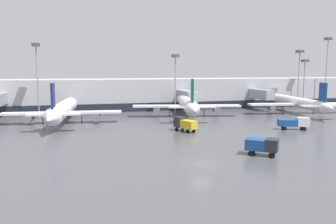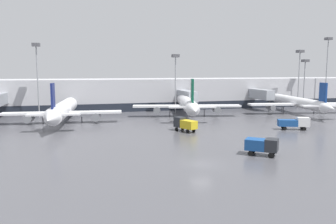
{
  "view_description": "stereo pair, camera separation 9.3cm",
  "coord_description": "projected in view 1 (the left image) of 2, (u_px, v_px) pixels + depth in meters",
  "views": [
    {
      "loc": [
        -13.95,
        -36.86,
        11.44
      ],
      "look_at": [
        3.04,
        27.75,
        3.0
      ],
      "focal_mm": 35.0,
      "sensor_mm": 36.0,
      "label": 1
    },
    {
      "loc": [
        -13.86,
        -36.89,
        11.44
      ],
      "look_at": [
        3.04,
        27.75,
        3.0
      ],
      "focal_mm": 35.0,
      "sensor_mm": 36.0,
      "label": 2
    }
  ],
  "objects": [
    {
      "name": "ground_plane",
      "position": [
        201.0,
        164.0,
        40.33
      ],
      "size": [
        320.0,
        320.0,
        0.0
      ],
      "primitive_type": "plane",
      "color": "#4C4C51"
    },
    {
      "name": "terminal_building",
      "position": [
        130.0,
        94.0,
        99.08
      ],
      "size": [
        160.0,
        31.93,
        9.0
      ],
      "color": "#B2B2B7",
      "rests_on": "ground_plane"
    },
    {
      "name": "parked_jet_0",
      "position": [
        187.0,
        104.0,
        81.65
      ],
      "size": [
        26.91,
        33.1,
        9.71
      ],
      "rotation": [
        0.0,
        0.0,
        1.36
      ],
      "color": "white",
      "rests_on": "ground_plane"
    },
    {
      "name": "parked_jet_1",
      "position": [
        298.0,
        102.0,
        87.3
      ],
      "size": [
        26.77,
        33.66,
        8.72
      ],
      "rotation": [
        0.0,
        0.0,
        1.41
      ],
      "color": "white",
      "rests_on": "ground_plane"
    },
    {
      "name": "parked_jet_2",
      "position": [
        62.0,
        110.0,
        71.21
      ],
      "size": [
        25.54,
        32.95,
        9.18
      ],
      "rotation": [
        0.0,
        0.0,
        1.47
      ],
      "color": "white",
      "rests_on": "ground_plane"
    },
    {
      "name": "service_truck_0",
      "position": [
        185.0,
        124.0,
        61.87
      ],
      "size": [
        3.7,
        5.11,
        2.64
      ],
      "rotation": [
        0.0,
        0.0,
        2.03
      ],
      "color": "gold",
      "rests_on": "ground_plane"
    },
    {
      "name": "service_truck_1",
      "position": [
        294.0,
        123.0,
        63.71
      ],
      "size": [
        6.01,
        3.57,
        2.46
      ],
      "rotation": [
        0.0,
        0.0,
        5.92
      ],
      "color": "#19478C",
      "rests_on": "ground_plane"
    },
    {
      "name": "service_truck_2",
      "position": [
        262.0,
        145.0,
        44.38
      ],
      "size": [
        4.6,
        4.34,
        2.38
      ],
      "rotation": [
        0.0,
        0.0,
        5.59
      ],
      "color": "#19478C",
      "rests_on": "ground_plane"
    },
    {
      "name": "apron_light_mast_0",
      "position": [
        305.0,
        69.0,
        101.67
      ],
      "size": [
        1.8,
        1.8,
        14.93
      ],
      "color": "gray",
      "rests_on": "ground_plane"
    },
    {
      "name": "apron_light_mast_1",
      "position": [
        175.0,
        66.0,
        87.51
      ],
      "size": [
        1.8,
        1.8,
        15.79
      ],
      "color": "gray",
      "rests_on": "ground_plane"
    },
    {
      "name": "apron_light_mast_3",
      "position": [
        299.0,
        62.0,
        97.88
      ],
      "size": [
        1.8,
        1.8,
        17.57
      ],
      "color": "gray",
      "rests_on": "ground_plane"
    },
    {
      "name": "apron_light_mast_4",
      "position": [
        327.0,
        54.0,
        103.54
      ],
      "size": [
        1.8,
        1.8,
        21.84
      ],
      "color": "gray",
      "rests_on": "ground_plane"
    },
    {
      "name": "apron_light_mast_6",
      "position": [
        36.0,
        59.0,
        79.48
      ],
      "size": [
        1.8,
        1.8,
        18.09
      ],
      "color": "gray",
      "rests_on": "ground_plane"
    }
  ]
}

